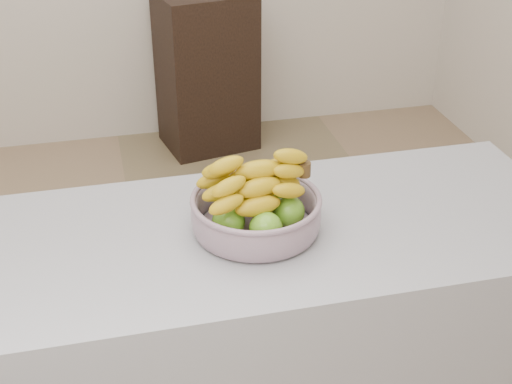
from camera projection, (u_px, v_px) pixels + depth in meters
ground at (157, 374)px, 2.50m from camera, size 4.00×4.00×0.00m
cabinet at (207, 72)px, 3.88m from camera, size 0.54×0.47×0.86m
fruit_bowl at (256, 209)px, 1.62m from camera, size 0.30×0.30×0.18m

